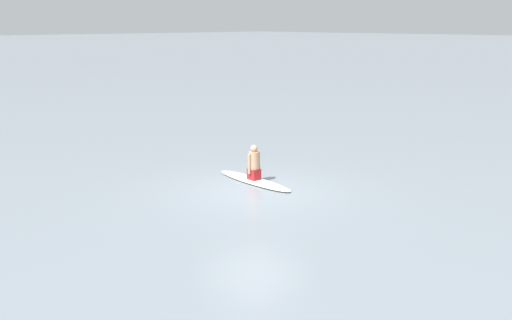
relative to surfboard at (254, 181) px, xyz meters
name	(u,v)px	position (x,y,z in m)	size (l,w,h in m)	color
ground_plane	(254,192)	(-0.73, 0.71, -0.04)	(400.00, 400.00, 0.00)	gray
surfboard	(254,181)	(0.00, 0.00, 0.00)	(3.01, 0.63, 0.08)	silver
person_paddler	(254,164)	(0.00, 0.00, 0.50)	(0.35, 0.44, 1.00)	#A51E23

